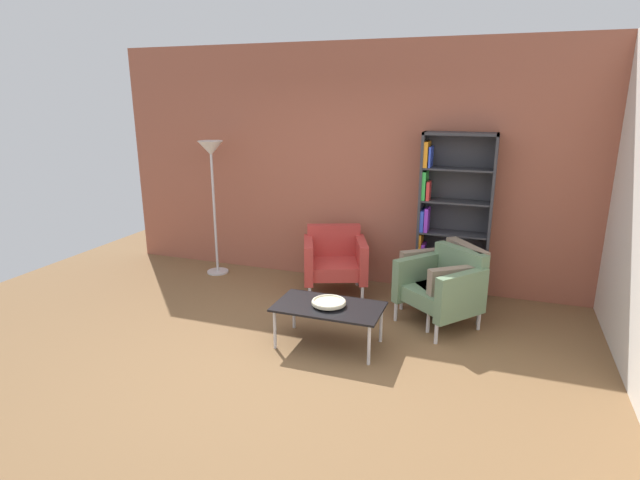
% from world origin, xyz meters
% --- Properties ---
extents(ground_plane, '(8.32, 8.32, 0.00)m').
position_xyz_m(ground_plane, '(0.00, 0.00, 0.00)').
color(ground_plane, brown).
extents(brick_back_panel, '(6.40, 0.12, 2.90)m').
position_xyz_m(brick_back_panel, '(0.00, 2.46, 1.45)').
color(brick_back_panel, '#9E5642').
rests_on(brick_back_panel, ground_plane).
extents(bookshelf_tall, '(0.80, 0.30, 1.90)m').
position_xyz_m(bookshelf_tall, '(1.18, 2.26, 0.95)').
color(bookshelf_tall, '#333338').
rests_on(bookshelf_tall, ground_plane).
extents(coffee_table_low, '(1.00, 0.56, 0.40)m').
position_xyz_m(coffee_table_low, '(0.30, 0.59, 0.37)').
color(coffee_table_low, black).
rests_on(coffee_table_low, ground_plane).
extents(decorative_bowl, '(0.32, 0.32, 0.05)m').
position_xyz_m(decorative_bowl, '(0.30, 0.59, 0.43)').
color(decorative_bowl, beige).
rests_on(decorative_bowl, coffee_table_low).
extents(armchair_by_bookshelf, '(0.90, 0.86, 0.78)m').
position_xyz_m(armchair_by_bookshelf, '(-0.07, 1.89, 0.41)').
color(armchair_by_bookshelf, '#B73833').
rests_on(armchair_by_bookshelf, ground_plane).
extents(armchair_near_window, '(0.95, 0.94, 0.78)m').
position_xyz_m(armchair_near_window, '(1.24, 1.42, 0.41)').
color(armchair_near_window, slate).
rests_on(armchair_near_window, ground_plane).
extents(armchair_spare_guest, '(0.94, 0.95, 0.78)m').
position_xyz_m(armchair_spare_guest, '(1.25, 1.63, 0.41)').
color(armchair_spare_guest, gray).
rests_on(armchair_spare_guest, ground_plane).
extents(floor_lamp_torchiere, '(0.32, 0.32, 1.74)m').
position_xyz_m(floor_lamp_torchiere, '(-1.77, 2.03, 1.45)').
color(floor_lamp_torchiere, silver).
rests_on(floor_lamp_torchiere, ground_plane).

